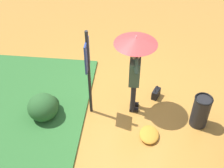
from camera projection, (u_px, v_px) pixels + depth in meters
The scene contains 8 objects.
ground_plane at pixel (126, 105), 7.67m from camera, with size 18.00×18.00×0.00m, color #B27A33.
grass_verge at pixel (2, 116), 7.34m from camera, with size 4.80×4.00×0.05m.
person_with_umbrella at pixel (135, 56), 6.61m from camera, with size 0.96×0.96×2.04m.
info_sign_post at pixel (88, 65), 6.55m from camera, with size 0.44×0.07×2.30m.
handbag at pixel (156, 93), 7.80m from camera, with size 0.33×0.24×0.37m.
trash_bin at pixel (201, 111), 6.93m from camera, with size 0.42×0.42×0.83m.
shrub_cluster at pixel (44, 107), 7.20m from camera, with size 0.80×0.73×0.65m.
leaf_pile_near_person at pixel (149, 135), 6.88m from camera, with size 0.55×0.44×0.12m.
Camera 1 is at (-5.39, -0.19, 5.49)m, focal length 48.47 mm.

